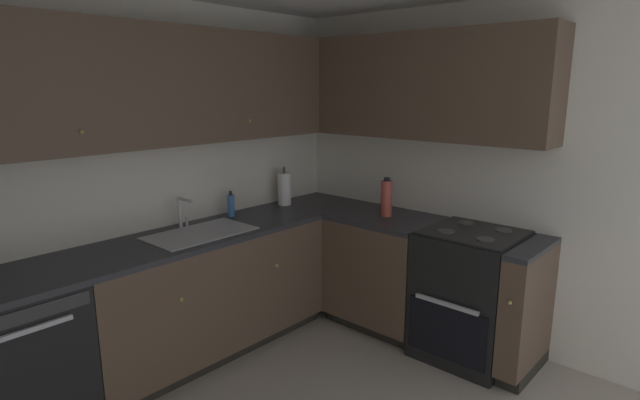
# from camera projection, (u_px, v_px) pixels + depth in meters

# --- Properties ---
(wall_back) EXTENTS (3.96, 0.05, 2.41)m
(wall_back) POSITION_uv_depth(u_px,v_px,m) (110.00, 188.00, 3.20)
(wall_back) COLOR silver
(wall_back) RESTS_ON ground_plane
(wall_right) EXTENTS (0.05, 3.32, 2.41)m
(wall_right) POSITION_uv_depth(u_px,v_px,m) (487.00, 178.00, 3.56)
(wall_right) COLOR silver
(wall_right) RESTS_ON ground_plane
(dishwasher) EXTENTS (0.60, 0.63, 0.85)m
(dishwasher) POSITION_uv_depth(u_px,v_px,m) (18.00, 363.00, 2.63)
(dishwasher) COLOR black
(dishwasher) RESTS_ON ground_plane
(lower_cabinets_back) EXTENTS (1.76, 0.62, 0.85)m
(lower_cabinets_back) POSITION_uv_depth(u_px,v_px,m) (205.00, 294.00, 3.49)
(lower_cabinets_back) COLOR brown
(lower_cabinets_back) RESTS_ON ground_plane
(countertop_back) EXTENTS (2.96, 0.60, 0.03)m
(countertop_back) POSITION_uv_depth(u_px,v_px,m) (202.00, 234.00, 3.39)
(countertop_back) COLOR #2D2D33
(countertop_back) RESTS_ON lower_cabinets_back
(lower_cabinets_right) EXTENTS (0.62, 1.55, 0.85)m
(lower_cabinets_right) POSITION_uv_depth(u_px,v_px,m) (404.00, 278.00, 3.79)
(lower_cabinets_right) COLOR brown
(lower_cabinets_right) RESTS_ON ground_plane
(countertop_right) EXTENTS (0.60, 1.55, 0.03)m
(countertop_right) POSITION_uv_depth(u_px,v_px,m) (406.00, 222.00, 3.69)
(countertop_right) COLOR #2D2D33
(countertop_right) RESTS_ON lower_cabinets_right
(oven_range) EXTENTS (0.68, 0.62, 1.03)m
(oven_range) POSITION_uv_depth(u_px,v_px,m) (470.00, 293.00, 3.45)
(oven_range) COLOR black
(oven_range) RESTS_ON ground_plane
(upper_cabinets_back) EXTENTS (2.64, 0.34, 0.74)m
(upper_cabinets_back) POSITION_uv_depth(u_px,v_px,m) (159.00, 86.00, 3.15)
(upper_cabinets_back) COLOR brown
(upper_cabinets_right) EXTENTS (0.32, 2.10, 0.74)m
(upper_cabinets_right) POSITION_uv_depth(u_px,v_px,m) (408.00, 86.00, 3.65)
(upper_cabinets_right) COLOR brown
(sink) EXTENTS (0.69, 0.40, 0.10)m
(sink) POSITION_uv_depth(u_px,v_px,m) (201.00, 239.00, 3.36)
(sink) COLOR #B7B7BC
(sink) RESTS_ON countertop_back
(faucet) EXTENTS (0.07, 0.16, 0.22)m
(faucet) POSITION_uv_depth(u_px,v_px,m) (182.00, 210.00, 3.46)
(faucet) COLOR silver
(faucet) RESTS_ON countertop_back
(soap_bottle) EXTENTS (0.05, 0.05, 0.19)m
(soap_bottle) POSITION_uv_depth(u_px,v_px,m) (231.00, 205.00, 3.77)
(soap_bottle) COLOR #3F72BF
(soap_bottle) RESTS_ON countertop_back
(paper_towel_roll) EXTENTS (0.11, 0.11, 0.33)m
(paper_towel_roll) POSITION_uv_depth(u_px,v_px,m) (284.00, 189.00, 4.14)
(paper_towel_roll) COLOR white
(paper_towel_roll) RESTS_ON countertop_back
(oil_bottle) EXTENTS (0.08, 0.08, 0.29)m
(oil_bottle) POSITION_uv_depth(u_px,v_px,m) (386.00, 198.00, 3.77)
(oil_bottle) COLOR #BF4C3F
(oil_bottle) RESTS_ON countertop_right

